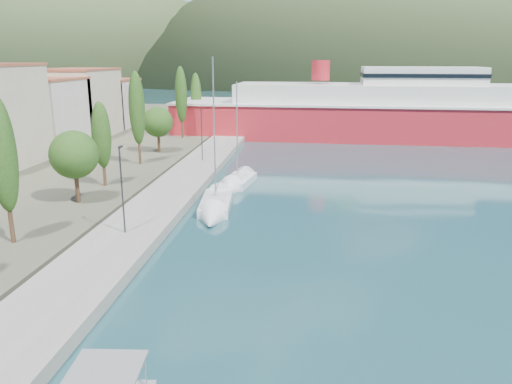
# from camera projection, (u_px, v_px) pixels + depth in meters

# --- Properties ---
(ground) EXTENTS (1400.00, 1400.00, 0.00)m
(ground) POSITION_uv_depth(u_px,v_px,m) (298.00, 105.00, 137.47)
(ground) COLOR #204A52
(quay) EXTENTS (5.00, 88.00, 0.80)m
(quay) POSITION_uv_depth(u_px,v_px,m) (177.00, 188.00, 48.13)
(quay) COLOR gray
(quay) RESTS_ON ground
(hills_far) EXTENTS (1480.00, 900.00, 180.00)m
(hills_far) POSITION_uv_depth(u_px,v_px,m) (431.00, 0.00, 581.08)
(hills_far) COLOR slate
(hills_far) RESTS_ON ground
(hills_near) EXTENTS (1010.00, 520.00, 115.00)m
(hills_near) POSITION_uv_depth(u_px,v_px,m) (447.00, 4.00, 356.50)
(hills_near) COLOR #41532E
(hills_near) RESTS_ON ground
(town_buildings) EXTENTS (9.20, 69.20, 11.30)m
(town_buildings) POSITION_uv_depth(u_px,v_px,m) (12.00, 118.00, 59.68)
(town_buildings) COLOR #C2B29C
(town_buildings) RESTS_ON land_strip
(tree_row) EXTENTS (4.01, 64.32, 10.66)m
(tree_row) POSITION_uv_depth(u_px,v_px,m) (126.00, 125.00, 52.68)
(tree_row) COLOR #47301E
(tree_row) RESTS_ON land_strip
(lamp_posts) EXTENTS (0.15, 47.03, 6.06)m
(lamp_posts) POSITION_uv_depth(u_px,v_px,m) (129.00, 182.00, 35.31)
(lamp_posts) COLOR #2D2D33
(lamp_posts) RESTS_ON quay
(sailboat_near) EXTENTS (3.37, 9.67, 13.65)m
(sailboat_near) POSITION_uv_depth(u_px,v_px,m) (214.00, 212.00, 41.06)
(sailboat_near) COLOR silver
(sailboat_near) RESTS_ON ground
(sailboat_mid) EXTENTS (3.55, 7.96, 11.30)m
(sailboat_mid) POSITION_uv_depth(u_px,v_px,m) (233.00, 186.00, 49.34)
(sailboat_mid) COLOR silver
(sailboat_mid) RESTS_ON ground
(ferry) EXTENTS (65.08, 16.00, 12.84)m
(ferry) POSITION_uv_depth(u_px,v_px,m) (377.00, 114.00, 79.55)
(ferry) COLOR red
(ferry) RESTS_ON ground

